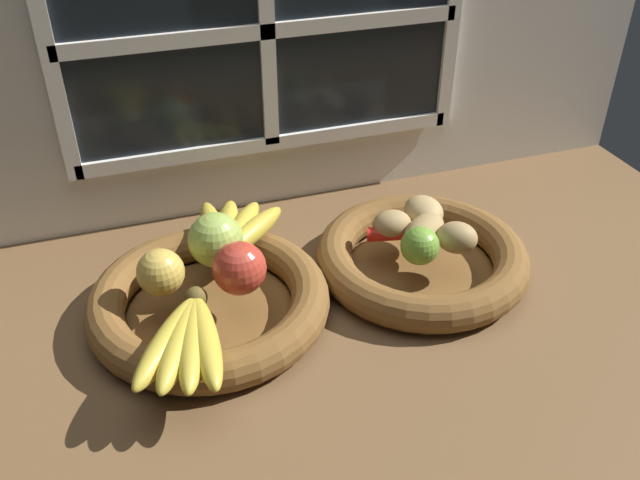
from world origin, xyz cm
name	(u,v)px	position (x,y,z in cm)	size (l,w,h in cm)	color
ground_plane	(324,303)	(0.00, 0.00, -1.50)	(140.00, 90.00, 3.00)	brown
back_wall	(264,46)	(0.00, 29.77, 27.88)	(140.00, 4.60, 55.00)	silver
fruit_bowl_left	(209,302)	(-16.77, 0.76, 2.53)	(33.91, 33.91, 5.42)	brown
fruit_bowl_right	(422,258)	(16.00, 0.76, 2.53)	(32.38, 32.38, 5.42)	brown
apple_golden_left	(161,272)	(-22.66, 1.37, 8.65)	(6.46, 6.46, 6.46)	gold
apple_red_right	(239,268)	(-12.58, -1.70, 9.09)	(7.34, 7.34, 7.34)	#B73828
apple_green_back	(216,240)	(-14.31, 5.56, 9.36)	(7.87, 7.87, 7.87)	#99B74C
banana_bunch_front	(187,340)	(-21.44, -11.18, 7.09)	(12.55, 18.64, 3.35)	gold
banana_bunch_back	(233,231)	(-10.92, 10.63, 7.05)	(14.10, 16.72, 3.26)	gold
potato_small	(457,238)	(19.51, -2.75, 7.77)	(6.01, 4.93, 4.71)	#A38451
potato_large	(424,231)	(16.00, 0.76, 7.55)	(8.31, 4.83, 4.26)	#A38451
potato_oblong	(392,224)	(12.06, 3.83, 7.58)	(6.03, 4.84, 4.32)	#A38451
potato_back	(424,212)	(18.20, 5.58, 7.58)	(7.11, 5.90, 4.32)	tan
lime_near	(420,246)	(13.17, -3.49, 8.22)	(5.60, 5.60, 5.60)	#6B9E33
chili_pepper	(408,236)	(13.76, 1.51, 6.56)	(2.28, 2.28, 12.20)	red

